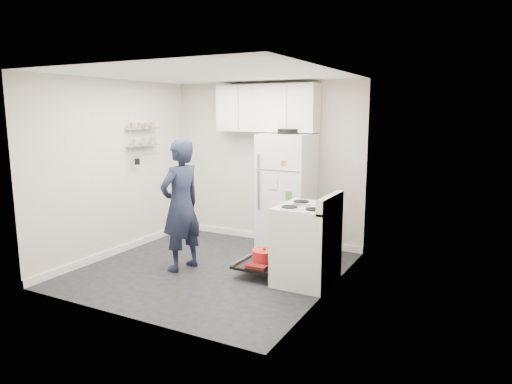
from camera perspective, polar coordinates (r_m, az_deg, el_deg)
The scene contains 7 objects.
room at distance 5.88m, azimuth -5.88°, elevation 1.73°, with size 3.21×3.21×2.51m.
electric_range at distance 5.56m, azimuth 6.22°, elevation -6.57°, with size 0.66×0.76×1.10m.
open_oven_door at distance 5.86m, azimuth 0.88°, elevation -8.43°, with size 0.55×0.70×0.23m.
refrigerator at distance 6.73m, azimuth 3.90°, elevation -0.06°, with size 0.72×0.74×1.81m.
upper_cabinets at distance 6.97m, azimuth 1.36°, elevation 10.43°, with size 1.60×0.33×0.70m, color silver.
wall_shelf_rack at distance 7.11m, azimuth -14.00°, elevation 6.71°, with size 0.14×0.60×0.61m.
person at distance 5.96m, azimuth -9.37°, elevation -1.64°, with size 0.63×0.41×1.72m, color #181E35.
Camera 1 is at (3.20, -4.82, 2.05)m, focal length 32.00 mm.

